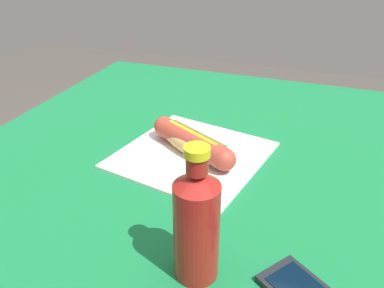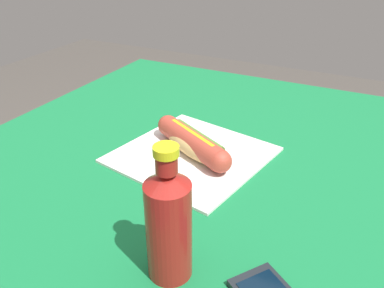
{
  "view_description": "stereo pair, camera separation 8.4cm",
  "coord_description": "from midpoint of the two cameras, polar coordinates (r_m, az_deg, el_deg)",
  "views": [
    {
      "loc": [
        0.26,
        -0.74,
        1.19
      ],
      "look_at": [
        0.01,
        -0.05,
        0.78
      ],
      "focal_mm": 36.68,
      "sensor_mm": 36.0,
      "label": 1
    },
    {
      "loc": [
        0.34,
        -0.71,
        1.19
      ],
      "look_at": [
        0.01,
        -0.05,
        0.78
      ],
      "focal_mm": 36.68,
      "sensor_mm": 36.0,
      "label": 2
    }
  ],
  "objects": [
    {
      "name": "dining_table",
      "position": [
        0.97,
        -1.86,
        -7.12
      ],
      "size": [
        0.99,
        1.01,
        0.75
      ],
      "color": "brown",
      "rests_on": "ground"
    },
    {
      "name": "paper_wrapper",
      "position": [
        0.85,
        -2.82,
        -1.66
      ],
      "size": [
        0.34,
        0.34,
        0.01
      ],
      "primitive_type": "cube",
      "rotation": [
        0.0,
        0.0,
        -0.19
      ],
      "color": "silver",
      "rests_on": "dining_table"
    },
    {
      "name": "hot_dog",
      "position": [
        0.84,
        -2.82,
        0.16
      ],
      "size": [
        0.22,
        0.14,
        0.05
      ],
      "color": "tan",
      "rests_on": "paper_wrapper"
    },
    {
      "name": "soda_bottle",
      "position": [
        0.53,
        -3.93,
        -11.59
      ],
      "size": [
        0.06,
        0.06,
        0.21
      ],
      "color": "maroon",
      "rests_on": "dining_table"
    }
  ]
}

